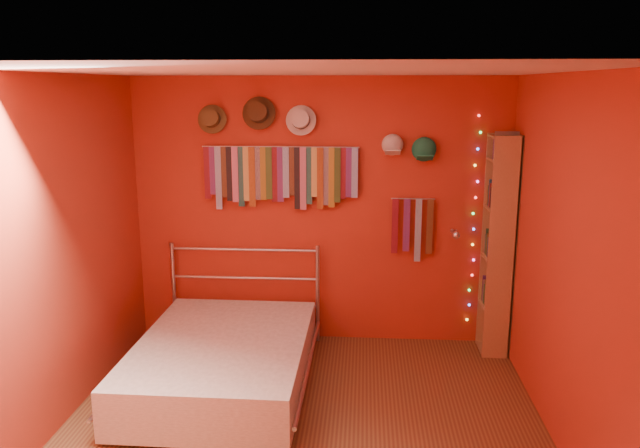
% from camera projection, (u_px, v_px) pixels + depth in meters
% --- Properties ---
extents(ground, '(3.50, 3.50, 0.00)m').
position_uv_depth(ground, '(302.00, 433.00, 4.42)').
color(ground, brown).
rests_on(ground, ground).
extents(back_wall, '(3.50, 0.02, 2.50)m').
position_uv_depth(back_wall, '(320.00, 212.00, 5.86)').
color(back_wall, maroon).
rests_on(back_wall, ground).
extents(right_wall, '(0.02, 3.50, 2.50)m').
position_uv_depth(right_wall, '(570.00, 269.00, 4.03)').
color(right_wall, maroon).
rests_on(right_wall, ground).
extents(left_wall, '(0.02, 3.50, 2.50)m').
position_uv_depth(left_wall, '(47.00, 259.00, 4.27)').
color(left_wall, maroon).
rests_on(left_wall, ground).
extents(ceiling, '(3.50, 3.50, 0.02)m').
position_uv_depth(ceiling, '(300.00, 71.00, 3.88)').
color(ceiling, white).
rests_on(ceiling, back_wall).
extents(tie_rack, '(1.45, 0.03, 0.59)m').
position_uv_depth(tie_rack, '(280.00, 174.00, 5.74)').
color(tie_rack, '#B8B8BD').
rests_on(tie_rack, back_wall).
extents(small_tie_rack, '(0.40, 0.03, 0.60)m').
position_uv_depth(small_tie_rack, '(413.00, 225.00, 5.76)').
color(small_tie_rack, '#B8B8BD').
rests_on(small_tie_rack, back_wall).
extents(fedora_olive, '(0.27, 0.14, 0.26)m').
position_uv_depth(fedora_olive, '(211.00, 119.00, 5.64)').
color(fedora_olive, brown).
rests_on(fedora_olive, back_wall).
extents(fedora_brown, '(0.30, 0.16, 0.30)m').
position_uv_depth(fedora_brown, '(258.00, 112.00, 5.60)').
color(fedora_brown, '#442E18').
rests_on(fedora_brown, back_wall).
extents(fedora_white, '(0.27, 0.15, 0.27)m').
position_uv_depth(fedora_white, '(301.00, 120.00, 5.59)').
color(fedora_white, silver).
rests_on(fedora_white, back_wall).
extents(cap_white, '(0.19, 0.23, 0.19)m').
position_uv_depth(cap_white, '(392.00, 145.00, 5.62)').
color(cap_white, silver).
rests_on(cap_white, back_wall).
extents(cap_green, '(0.20, 0.25, 0.20)m').
position_uv_depth(cap_green, '(424.00, 150.00, 5.61)').
color(cap_green, '#1C8059').
rests_on(cap_green, back_wall).
extents(fairy_lights, '(0.06, 0.02, 1.94)m').
position_uv_depth(fairy_lights, '(474.00, 221.00, 5.73)').
color(fairy_lights, '#FF3333').
rests_on(fairy_lights, back_wall).
extents(reading_lamp, '(0.07, 0.30, 0.09)m').
position_uv_depth(reading_lamp, '(456.00, 234.00, 5.57)').
color(reading_lamp, '#B8B8BD').
rests_on(reading_lamp, back_wall).
extents(bookshelf, '(0.25, 0.34, 2.00)m').
position_uv_depth(bookshelf, '(502.00, 245.00, 5.58)').
color(bookshelf, '#A06D48').
rests_on(bookshelf, ground).
extents(bed, '(1.44, 1.97, 0.95)m').
position_uv_depth(bed, '(223.00, 361.00, 5.07)').
color(bed, '#B8B8BD').
rests_on(bed, ground).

